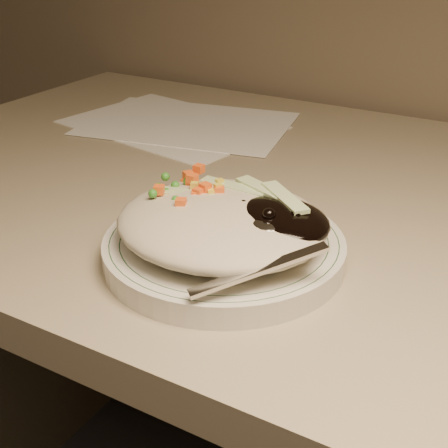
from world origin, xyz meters
The scene contains 5 objects.
desk centered at (0.00, 1.38, 0.54)m, with size 1.40×0.70×0.74m.
plate centered at (-0.12, 1.19, 0.75)m, with size 0.22×0.22×0.02m, color silver.
plate_rim centered at (-0.12, 1.19, 0.76)m, with size 0.21×0.21×0.00m.
meal centered at (-0.11, 1.19, 0.78)m, with size 0.21×0.19×0.05m.
papers centered at (-0.38, 1.51, 0.74)m, with size 0.35×0.28×0.00m.
Camera 1 is at (0.14, 0.76, 1.03)m, focal length 50.00 mm.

